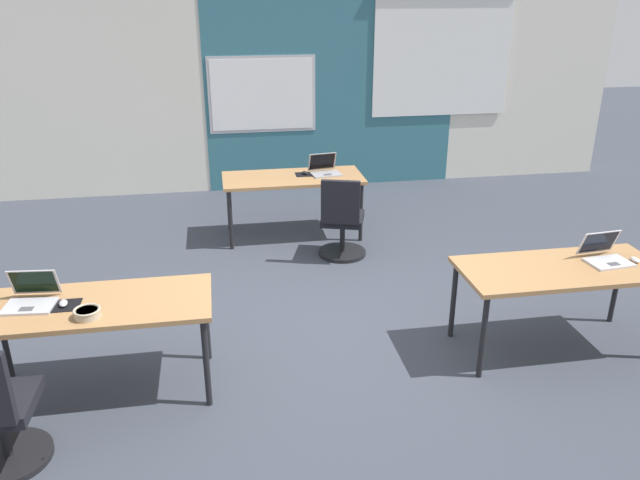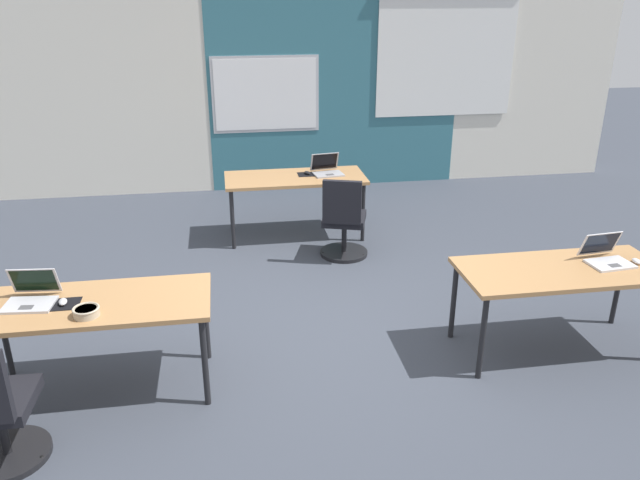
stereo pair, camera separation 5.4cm
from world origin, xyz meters
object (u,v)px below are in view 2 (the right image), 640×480
Objects in this scene: mouse_near_right_end at (637,261)px; mouse_near_left_end at (63,302)px; chair_far_right at (344,225)px; laptop_far_right at (327,170)px; desk_far_center at (295,181)px; desk_near_right at (561,275)px; laptop_near_left_end at (31,296)px; mouse_far_right at (307,173)px; snack_bowl at (86,311)px; desk_near_left at (95,309)px; laptop_near_right_end at (607,257)px.

mouse_near_right_end is 4.32m from mouse_near_left_end.
chair_far_right is at bearing 41.22° from mouse_near_left_end.
desk_far_center is at bearing 179.27° from laptop_far_right.
desk_near_right is 3.92m from laptop_near_left_end.
mouse_far_right is at bearing 119.26° from desk_near_right.
laptop_far_right is at bearing 124.96° from mouse_near_right_end.
snack_bowl is at bearing -26.49° from laptop_near_left_end.
desk_near_left is at bearing -123.63° from mouse_far_right.
chair_far_right is at bearing 43.57° from desk_near_left.
mouse_far_right is (2.32, 2.80, -0.03)m from laptop_near_left_end.
desk_near_left is 4.46× the size of laptop_near_right_end.
laptop_near_left_end reaches higher than chair_far_right.
laptop_near_right_end is at bearing 7.42° from desk_near_right.
mouse_near_left_end is 0.29× the size of laptop_far_right.
laptop_near_left_end is (-3.92, 0.05, 0.11)m from desk_near_right.
desk_near_right is at bearing 0.00° from desk_near_left.
desk_near_right is 4.32× the size of laptop_far_right.
mouse_far_right is 0.64× the size of snack_bowl.
mouse_near_left_end reaches higher than desk_near_right.
mouse_near_right_end is 0.27× the size of laptop_far_right.
desk_near_right is 3.52m from snack_bowl.
laptop_near_left_end is 0.48m from snack_bowl.
desk_near_right is 15.76× the size of mouse_near_right_end.
desk_far_center is at bearing 59.64° from snack_bowl.
laptop_near_left_end reaches higher than desk_near_right.
mouse_far_right is at bearing 55.90° from laptop_near_left_end.
laptop_near_right_end is 4.09m from mouse_near_left_end.
laptop_near_left_end reaches higher than mouse_far_right.
chair_far_right is at bearing 46.11° from snack_bowl.
desk_far_center is 14.11× the size of mouse_far_right.
laptop_near_left_end is at bearing -140.59° from laptop_far_right.
mouse_near_left_end is at bearing -179.85° from desk_near_right.
desk_far_center is 3.50m from laptop_near_left_end.
desk_near_left is at bearing 87.63° from snack_bowl.
mouse_far_right is (-2.00, 2.80, -0.03)m from laptop_near_right_end.
laptop_near_right_end is 0.39× the size of chair_far_right.
laptop_near_right_end reaches higher than chair_far_right.
laptop_far_right reaches higher than snack_bowl.
mouse_near_right_end is 3.62m from mouse_far_right.
snack_bowl is (-1.76, -3.00, 0.10)m from desk_far_center.
laptop_far_right reaches higher than desk_far_center.
laptop_near_left_end is at bearing 55.44° from chair_far_right.
chair_far_right is (2.60, 2.02, -0.39)m from laptop_near_left_end.
mouse_far_right is (-0.23, 0.01, -0.03)m from laptop_far_right.
laptop_far_right is (-2.00, 2.85, 0.03)m from mouse_near_right_end.
desk_far_center is 15.76× the size of mouse_near_right_end.
laptop_far_right is 3.73m from snack_bowl.
mouse_near_left_end is 0.61× the size of snack_bowl.
desk_near_left is at bearing -1.92° from laptop_near_left_end.
snack_bowl is at bearing -176.72° from desk_near_right.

